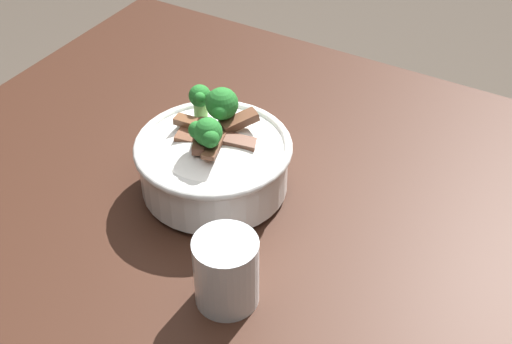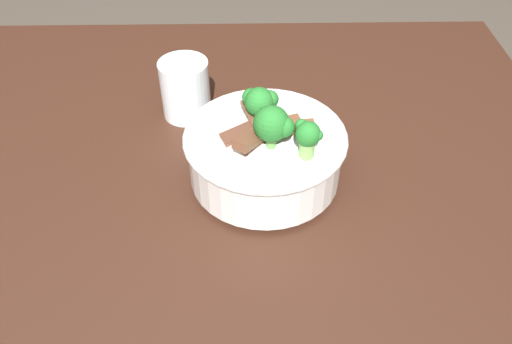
# 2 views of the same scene
# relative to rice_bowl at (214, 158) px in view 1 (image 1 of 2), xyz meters

# --- Properties ---
(dining_table) EXTENTS (1.22, 0.90, 0.80)m
(dining_table) POSITION_rel_rice_bowl_xyz_m (-0.15, 0.01, -0.18)
(dining_table) COLOR #381E14
(dining_table) RESTS_ON ground
(rice_bowl) EXTENTS (0.21, 0.21, 0.14)m
(rice_bowl) POSITION_rel_rice_bowl_xyz_m (0.00, 0.00, 0.00)
(rice_bowl) COLOR white
(rice_bowl) RESTS_ON dining_table
(drinking_glass) EXTENTS (0.08, 0.08, 0.09)m
(drinking_glass) POSITION_rel_rice_bowl_xyz_m (-0.12, 0.16, -0.02)
(drinking_glass) COLOR white
(drinking_glass) RESTS_ON dining_table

